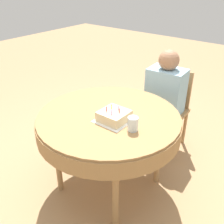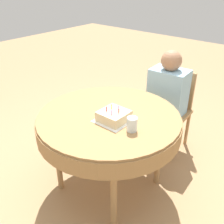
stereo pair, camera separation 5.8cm
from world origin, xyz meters
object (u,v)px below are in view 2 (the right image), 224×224
at_px(person, 167,93).
at_px(birthday_cake, 114,116).
at_px(drinking_glass, 132,124).
at_px(chair, 169,107).

bearing_deg(person, birthday_cake, -92.11).
bearing_deg(drinking_glass, birthday_cake, 172.26).
height_order(chair, drinking_glass, drinking_glass).
distance_m(person, birthday_cake, 0.90).
height_order(person, birthday_cake, person).
bearing_deg(birthday_cake, drinking_glass, -7.74).
distance_m(birthday_cake, drinking_glass, 0.20).
relative_size(chair, drinking_glass, 8.04).
height_order(person, drinking_glass, person).
distance_m(chair, birthday_cake, 1.04).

